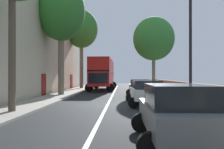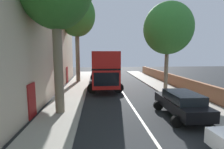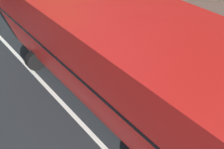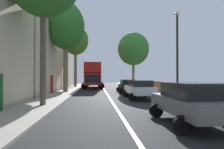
% 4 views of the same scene
% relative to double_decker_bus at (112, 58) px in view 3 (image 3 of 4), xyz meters
% --- Properties ---
extents(double_decker_bus, '(3.60, 10.85, 4.06)m').
position_rel_double_decker_bus_xyz_m(double_decker_bus, '(0.00, 0.00, 0.00)').
color(double_decker_bus, red).
rests_on(double_decker_bus, ground).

